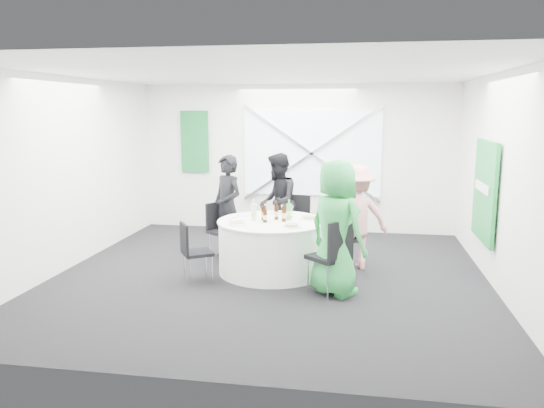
% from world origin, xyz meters
% --- Properties ---
extents(floor, '(6.00, 6.00, 0.00)m').
position_xyz_m(floor, '(0.00, 0.00, 0.00)').
color(floor, black).
rests_on(floor, ground).
extents(ceiling, '(6.00, 6.00, 0.00)m').
position_xyz_m(ceiling, '(0.00, 0.00, 2.80)').
color(ceiling, silver).
rests_on(ceiling, wall_back).
extents(wall_back, '(6.00, 0.00, 6.00)m').
position_xyz_m(wall_back, '(0.00, 3.00, 1.40)').
color(wall_back, white).
rests_on(wall_back, floor).
extents(wall_front, '(6.00, 0.00, 6.00)m').
position_xyz_m(wall_front, '(0.00, -3.00, 1.40)').
color(wall_front, white).
rests_on(wall_front, floor).
extents(wall_left, '(0.00, 6.00, 6.00)m').
position_xyz_m(wall_left, '(-3.00, 0.00, 1.40)').
color(wall_left, white).
rests_on(wall_left, floor).
extents(wall_right, '(0.00, 6.00, 6.00)m').
position_xyz_m(wall_right, '(3.00, 0.00, 1.40)').
color(wall_right, white).
rests_on(wall_right, floor).
extents(window_panel, '(2.60, 0.03, 1.60)m').
position_xyz_m(window_panel, '(0.30, 2.96, 1.50)').
color(window_panel, white).
rests_on(window_panel, wall_back).
extents(window_brace_a, '(2.63, 0.05, 1.84)m').
position_xyz_m(window_brace_a, '(0.30, 2.92, 1.50)').
color(window_brace_a, silver).
rests_on(window_brace_a, window_panel).
extents(window_brace_b, '(2.63, 0.05, 1.84)m').
position_xyz_m(window_brace_b, '(0.30, 2.92, 1.50)').
color(window_brace_b, silver).
rests_on(window_brace_b, window_panel).
extents(green_banner, '(0.55, 0.04, 1.20)m').
position_xyz_m(green_banner, '(-2.00, 2.95, 1.70)').
color(green_banner, '#156A2D').
rests_on(green_banner, wall_back).
extents(green_sign, '(0.05, 1.20, 1.40)m').
position_xyz_m(green_sign, '(2.94, 0.60, 1.20)').
color(green_sign, '#188833').
rests_on(green_sign, wall_right).
extents(banquet_table, '(1.56, 1.56, 0.76)m').
position_xyz_m(banquet_table, '(0.00, 0.20, 0.38)').
color(banquet_table, white).
rests_on(banquet_table, floor).
extents(chair_back, '(0.49, 0.50, 0.93)m').
position_xyz_m(chair_back, '(0.20, 1.40, 0.55)').
color(chair_back, black).
rests_on(chair_back, floor).
extents(chair_back_left, '(0.55, 0.55, 0.87)m').
position_xyz_m(chair_back_left, '(-0.94, 0.84, 0.51)').
color(chair_back_left, black).
rests_on(chair_back_left, floor).
extents(chair_back_right, '(0.55, 0.54, 0.93)m').
position_xyz_m(chair_back_right, '(1.03, 0.58, 0.54)').
color(chair_back_right, black).
rests_on(chair_back_right, floor).
extents(chair_front_right, '(0.63, 0.62, 0.97)m').
position_xyz_m(chair_front_right, '(0.92, -0.63, 0.57)').
color(chair_front_right, black).
rests_on(chair_front_right, floor).
extents(chair_front_left, '(0.52, 0.52, 0.82)m').
position_xyz_m(chair_front_left, '(-0.99, -0.43, 0.48)').
color(chair_front_left, black).
rests_on(chair_front_left, floor).
extents(person_man_back_left, '(0.71, 0.68, 1.63)m').
position_xyz_m(person_man_back_left, '(-0.82, 0.86, 0.81)').
color(person_man_back_left, black).
rests_on(person_man_back_left, floor).
extents(person_man_back, '(0.50, 0.83, 1.62)m').
position_xyz_m(person_man_back, '(-0.11, 1.42, 0.81)').
color(person_man_back, black).
rests_on(person_man_back, floor).
extents(person_woman_pink, '(1.09, 0.75, 1.54)m').
position_xyz_m(person_woman_pink, '(1.18, 0.59, 0.77)').
color(person_woman_pink, pink).
rests_on(person_woman_pink, floor).
extents(person_woman_green, '(1.00, 0.95, 1.72)m').
position_xyz_m(person_woman_green, '(0.94, -0.57, 0.86)').
color(person_woman_green, green).
rests_on(person_woman_green, floor).
extents(plate_back, '(0.28, 0.28, 0.01)m').
position_xyz_m(plate_back, '(-0.02, 0.72, 0.77)').
color(plate_back, white).
rests_on(plate_back, banquet_table).
extents(plate_back_left, '(0.28, 0.28, 0.01)m').
position_xyz_m(plate_back_left, '(-0.45, 0.53, 0.77)').
color(plate_back_left, white).
rests_on(plate_back_left, banquet_table).
extents(plate_back_right, '(0.29, 0.29, 0.04)m').
position_xyz_m(plate_back_right, '(0.52, 0.39, 0.78)').
color(plate_back_right, white).
rests_on(plate_back_right, banquet_table).
extents(plate_front_right, '(0.27, 0.27, 0.04)m').
position_xyz_m(plate_front_right, '(0.33, -0.17, 0.78)').
color(plate_front_right, white).
rests_on(plate_front_right, banquet_table).
extents(plate_front_left, '(0.24, 0.24, 0.01)m').
position_xyz_m(plate_front_left, '(-0.43, -0.16, 0.77)').
color(plate_front_left, white).
rests_on(plate_front_left, banquet_table).
extents(napkin, '(0.23, 0.21, 0.05)m').
position_xyz_m(napkin, '(-0.45, -0.12, 0.80)').
color(napkin, white).
rests_on(napkin, plate_front_left).
extents(beer_bottle_a, '(0.06, 0.06, 0.26)m').
position_xyz_m(beer_bottle_a, '(-0.12, 0.20, 0.86)').
color(beer_bottle_a, '#3C1C0A').
rests_on(beer_bottle_a, banquet_table).
extents(beer_bottle_b, '(0.06, 0.06, 0.27)m').
position_xyz_m(beer_bottle_b, '(0.05, 0.28, 0.86)').
color(beer_bottle_b, '#3C1C0A').
rests_on(beer_bottle_b, banquet_table).
extents(beer_bottle_c, '(0.06, 0.06, 0.28)m').
position_xyz_m(beer_bottle_c, '(0.18, 0.17, 0.87)').
color(beer_bottle_c, '#3C1C0A').
rests_on(beer_bottle_c, banquet_table).
extents(beer_bottle_d, '(0.06, 0.06, 0.24)m').
position_xyz_m(beer_bottle_d, '(-0.07, 0.06, 0.85)').
color(beer_bottle_d, '#3C1C0A').
rests_on(beer_bottle_d, banquet_table).
extents(green_water_bottle, '(0.08, 0.08, 0.29)m').
position_xyz_m(green_water_bottle, '(0.23, 0.31, 0.87)').
color(green_water_bottle, '#45B357').
rests_on(green_water_bottle, banquet_table).
extents(clear_water_bottle, '(0.08, 0.08, 0.31)m').
position_xyz_m(clear_water_bottle, '(-0.26, 0.16, 0.88)').
color(clear_water_bottle, silver).
rests_on(clear_water_bottle, banquet_table).
extents(wine_glass_a, '(0.07, 0.07, 0.17)m').
position_xyz_m(wine_glass_a, '(0.11, 0.54, 0.88)').
color(wine_glass_a, white).
rests_on(wine_glass_a, banquet_table).
extents(wine_glass_b, '(0.07, 0.07, 0.17)m').
position_xyz_m(wine_glass_b, '(0.23, 0.53, 0.88)').
color(wine_glass_b, white).
rests_on(wine_glass_b, banquet_table).
extents(wine_glass_c, '(0.07, 0.07, 0.17)m').
position_xyz_m(wine_glass_c, '(-0.16, 0.55, 0.88)').
color(wine_glass_c, white).
rests_on(wine_glass_c, banquet_table).
extents(wine_glass_d, '(0.07, 0.07, 0.17)m').
position_xyz_m(wine_glass_d, '(-0.29, 0.50, 0.88)').
color(wine_glass_d, white).
rests_on(wine_glass_d, banquet_table).
extents(fork_a, '(0.10, 0.13, 0.01)m').
position_xyz_m(fork_a, '(0.55, 0.38, 0.76)').
color(fork_a, silver).
rests_on(fork_a, banquet_table).
extents(knife_a, '(0.08, 0.14, 0.01)m').
position_xyz_m(knife_a, '(0.40, 0.61, 0.76)').
color(knife_a, silver).
rests_on(knife_a, banquet_table).
extents(fork_b, '(0.09, 0.14, 0.01)m').
position_xyz_m(fork_b, '(-0.39, 0.63, 0.76)').
color(fork_b, silver).
rests_on(fork_b, banquet_table).
extents(knife_b, '(0.08, 0.14, 0.01)m').
position_xyz_m(knife_b, '(-0.57, 0.30, 0.76)').
color(knife_b, silver).
rests_on(knife_b, banquet_table).
extents(fork_c, '(0.15, 0.02, 0.01)m').
position_xyz_m(fork_c, '(0.18, 0.75, 0.76)').
color(fork_c, silver).
rests_on(fork_c, banquet_table).
extents(knife_c, '(0.15, 0.03, 0.01)m').
position_xyz_m(knife_c, '(-0.13, 0.76, 0.76)').
color(knife_c, silver).
rests_on(knife_c, banquet_table).
extents(fork_d, '(0.11, 0.12, 0.01)m').
position_xyz_m(fork_d, '(-0.53, -0.03, 0.76)').
color(fork_d, silver).
rests_on(fork_d, banquet_table).
extents(knife_d, '(0.12, 0.12, 0.01)m').
position_xyz_m(knife_d, '(-0.27, -0.31, 0.76)').
color(knife_d, silver).
rests_on(knife_d, banquet_table).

